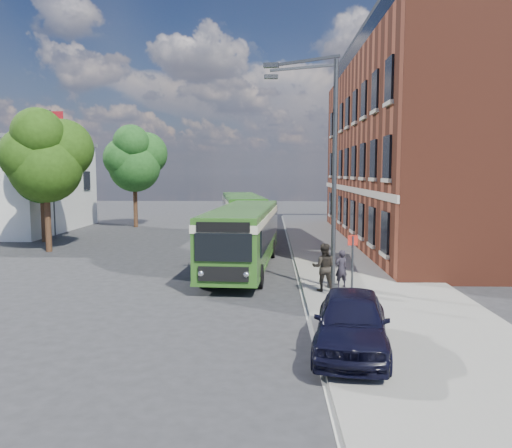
{
  "coord_description": "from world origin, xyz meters",
  "views": [
    {
      "loc": [
        2.73,
        -21.52,
        4.72
      ],
      "look_at": [
        2.01,
        2.66,
        2.2
      ],
      "focal_mm": 35.0,
      "sensor_mm": 36.0,
      "label": 1
    }
  ],
  "objects_px": {
    "bus_front": "(244,231)",
    "bus_rear": "(242,211)",
    "parked_car": "(351,321)",
    "street_lamp": "(325,170)"
  },
  "relations": [
    {
      "from": "street_lamp",
      "to": "bus_rear",
      "type": "height_order",
      "value": "street_lamp"
    },
    {
      "from": "bus_front",
      "to": "street_lamp",
      "type": "bearing_deg",
      "value": -53.52
    },
    {
      "from": "bus_front",
      "to": "bus_rear",
      "type": "bearing_deg",
      "value": 93.54
    },
    {
      "from": "street_lamp",
      "to": "bus_front",
      "type": "height_order",
      "value": "street_lamp"
    },
    {
      "from": "bus_front",
      "to": "bus_rear",
      "type": "relative_size",
      "value": 1.05
    },
    {
      "from": "street_lamp",
      "to": "bus_front",
      "type": "relative_size",
      "value": 0.73
    },
    {
      "from": "bus_front",
      "to": "parked_car",
      "type": "height_order",
      "value": "bus_front"
    },
    {
      "from": "bus_front",
      "to": "bus_rear",
      "type": "xyz_separation_m",
      "value": [
        -0.79,
        12.78,
        -0.0
      ]
    },
    {
      "from": "bus_front",
      "to": "parked_car",
      "type": "relative_size",
      "value": 2.69
    },
    {
      "from": "bus_rear",
      "to": "parked_car",
      "type": "xyz_separation_m",
      "value": [
        4.18,
        -24.47,
        -0.91
      ]
    }
  ]
}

